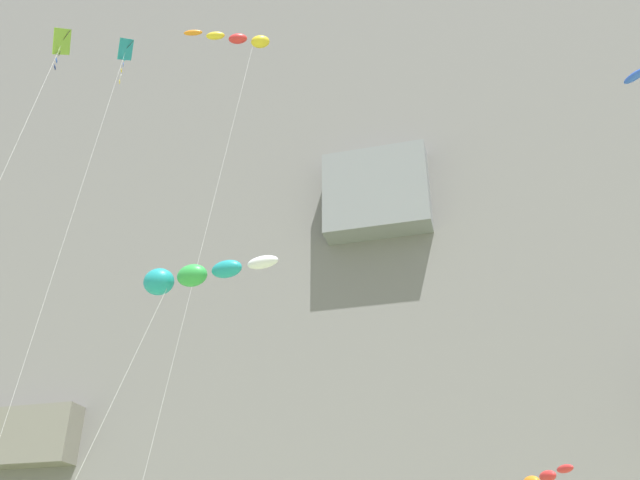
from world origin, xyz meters
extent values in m
cube|color=slate|center=(0.00, 54.17, 35.46)|extent=(180.00, 22.49, 70.91)
cube|color=slate|center=(-29.01, 42.87, 13.91)|extent=(11.87, 3.63, 4.23)
cube|color=gray|center=(0.00, 42.86, 30.87)|extent=(8.09, 4.10, 7.13)
ellipsoid|color=yellow|center=(-4.36, 27.02, 33.40)|extent=(1.42, 1.11, 0.92)
ellipsoid|color=red|center=(-5.68, 26.59, 33.59)|extent=(1.36, 0.97, 0.78)
ellipsoid|color=yellow|center=(-7.01, 26.17, 33.78)|extent=(1.30, 0.83, 0.64)
ellipsoid|color=orange|center=(-8.34, 25.75, 33.96)|extent=(1.23, 0.69, 0.50)
cylinder|color=silver|center=(-6.01, 24.63, 16.69)|extent=(2.54, 4.54, 33.15)
cube|color=teal|center=(-9.93, 21.63, 29.06)|extent=(0.49, 1.89, 1.84)
cylinder|color=black|center=(-9.93, 21.63, 29.06)|extent=(0.56, 0.37, 1.46)
cube|color=teal|center=(-9.91, 21.63, 28.35)|extent=(0.09, 0.22, 0.11)
cube|color=blue|center=(-9.91, 21.63, 27.96)|extent=(0.13, 0.21, 0.11)
cube|color=yellow|center=(-9.95, 21.63, 27.56)|extent=(0.10, 0.22, 0.11)
cube|color=white|center=(-9.94, 21.63, 27.16)|extent=(0.16, 0.19, 0.11)
cube|color=yellow|center=(-9.93, 21.63, 26.77)|extent=(0.12, 0.21, 0.11)
cylinder|color=silver|center=(-10.19, 19.88, 14.47)|extent=(0.54, 3.50, 28.71)
ellipsoid|color=red|center=(8.74, 29.34, 7.50)|extent=(0.95, 1.20, 0.52)
ellipsoid|color=red|center=(9.39, 28.19, 7.57)|extent=(0.83, 1.13, 0.39)
ellipsoid|color=blue|center=(13.10, 18.17, 18.75)|extent=(0.87, 0.95, 0.39)
ellipsoid|color=teal|center=(-4.53, 18.71, 13.27)|extent=(1.31, 1.15, 1.01)
ellipsoid|color=green|center=(-3.11, 18.52, 13.27)|extent=(1.29, 0.97, 0.83)
ellipsoid|color=teal|center=(-1.68, 18.33, 13.26)|extent=(1.26, 0.79, 0.64)
ellipsoid|color=white|center=(-0.26, 18.14, 13.25)|extent=(1.24, 0.60, 0.46)
cylinder|color=silver|center=(-5.48, 17.21, 6.57)|extent=(2.76, 2.90, 12.90)
cube|color=#8CCC33|center=(-11.09, 18.24, 26.65)|extent=(0.63, 2.03, 2.05)
cylinder|color=black|center=(-11.09, 18.24, 26.65)|extent=(0.45, 0.27, 1.67)
cube|color=black|center=(-11.07, 18.24, 25.87)|extent=(0.19, 0.19, 0.12)
cube|color=blue|center=(-11.14, 18.24, 25.44)|extent=(0.12, 0.24, 0.12)
cube|color=navy|center=(-11.14, 18.24, 25.00)|extent=(0.12, 0.24, 0.12)
camera|label=1|loc=(7.13, -1.83, 2.51)|focal=38.10mm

